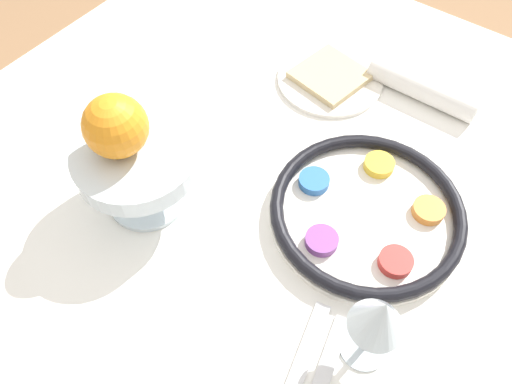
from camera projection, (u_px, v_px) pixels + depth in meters
name	position (u px, v px, depth m)	size (l,w,h in m)	color
ground_plane	(288.00, 342.00, 1.38)	(8.00, 8.00, 0.00)	#99704C
dining_table	(297.00, 287.00, 1.07)	(1.22, 1.07, 0.74)	white
seder_plate	(368.00, 210.00, 0.73)	(0.28, 0.28, 0.03)	silver
wine_glass	(379.00, 318.00, 0.54)	(0.07, 0.07, 0.14)	silver
fruit_stand	(138.00, 164.00, 0.69)	(0.17, 0.17, 0.11)	silver
orange_fruit	(116.00, 126.00, 0.64)	(0.09, 0.09, 0.09)	orange
bread_plate	(330.00, 78.00, 0.90)	(0.19, 0.19, 0.02)	silver
napkin_roll	(423.00, 88.00, 0.87)	(0.20, 0.04, 0.04)	white
fork_left	(323.00, 377.00, 0.61)	(0.06, 0.16, 0.01)	silver
fork_right	(302.00, 362.00, 0.62)	(0.06, 0.16, 0.01)	silver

